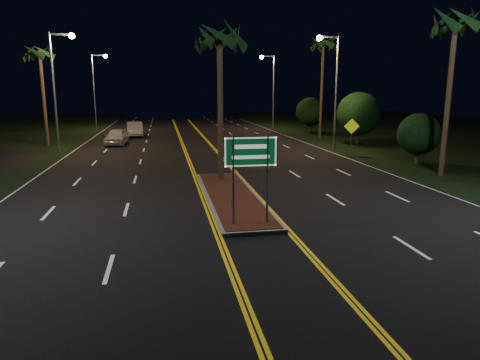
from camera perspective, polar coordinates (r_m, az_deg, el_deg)
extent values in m
plane|color=black|center=(12.64, 3.96, -10.25)|extent=(120.00, 120.00, 0.00)
cube|color=gray|center=(19.15, -1.15, -2.26)|extent=(2.25, 10.25, 0.15)
cube|color=#592819|center=(19.13, -1.15, -2.01)|extent=(2.00, 10.00, 0.02)
cylinder|color=gray|center=(14.64, -0.90, 0.04)|extent=(0.08, 0.08, 3.20)
cylinder|color=gray|center=(14.88, 3.67, 0.21)|extent=(0.08, 0.08, 3.20)
cube|color=#07471E|center=(14.58, 1.42, 3.78)|extent=(1.80, 0.04, 1.00)
cube|color=white|center=(14.56, 1.44, 3.77)|extent=(1.80, 0.01, 1.00)
cylinder|color=gray|center=(36.25, -23.52, 10.53)|extent=(0.18, 0.18, 9.00)
cube|color=gray|center=(36.31, -22.83, 17.48)|extent=(1.60, 0.12, 0.12)
sphere|color=#FFBC72|center=(36.15, -21.52, 17.45)|extent=(0.44, 0.44, 0.44)
cylinder|color=gray|center=(55.93, -18.89, 11.01)|extent=(0.18, 0.18, 9.00)
cube|color=gray|center=(55.97, -18.36, 15.51)|extent=(1.60, 0.12, 0.12)
sphere|color=#FFBC72|center=(55.86, -17.51, 15.47)|extent=(0.44, 0.44, 0.44)
cylinder|color=gray|center=(36.13, 12.68, 11.21)|extent=(0.18, 0.18, 9.00)
cube|color=gray|center=(36.06, 11.78, 18.18)|extent=(1.60, 0.12, 0.12)
sphere|color=#FFBC72|center=(35.76, 10.52, 18.12)|extent=(0.44, 0.44, 0.44)
cylinder|color=gray|center=(55.13, 4.50, 11.60)|extent=(0.18, 0.18, 9.00)
cube|color=gray|center=(55.08, 3.74, 16.14)|extent=(1.60, 0.12, 0.12)
sphere|color=#FFBC72|center=(54.89, 2.89, 16.06)|extent=(0.44, 0.44, 0.44)
cylinder|color=#382819|center=(22.06, -2.64, 9.27)|extent=(0.28, 0.28, 7.50)
cylinder|color=#382819|center=(40.57, -24.70, 9.76)|extent=(0.28, 0.28, 8.00)
cylinder|color=#382819|center=(26.33, 26.02, 9.61)|extent=(0.28, 0.28, 8.50)
cylinder|color=#382819|center=(44.23, 10.83, 11.68)|extent=(0.28, 0.28, 9.50)
cylinder|color=#382819|center=(30.50, 22.51, 2.87)|extent=(0.24, 0.24, 0.90)
sphere|color=black|center=(30.32, 22.73, 5.67)|extent=(2.70, 2.70, 2.70)
cylinder|color=#382819|center=(39.40, 15.35, 5.46)|extent=(0.24, 0.24, 1.26)
sphere|color=black|center=(39.23, 15.52, 8.51)|extent=(3.78, 3.78, 3.78)
cylinder|color=#382819|center=(50.38, 9.27, 6.94)|extent=(0.24, 0.24, 1.08)
sphere|color=black|center=(50.26, 9.34, 8.99)|extent=(3.24, 3.24, 3.24)
imported|color=silver|center=(39.60, -16.14, 5.75)|extent=(2.59, 5.17, 1.67)
imported|color=silver|center=(46.51, -13.86, 6.76)|extent=(2.63, 5.39, 1.74)
cylinder|color=gray|center=(32.87, 14.58, 5.27)|extent=(0.07, 0.07, 2.36)
cube|color=#C6CF0A|center=(32.76, 14.68, 6.94)|extent=(1.12, 0.24, 1.14)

